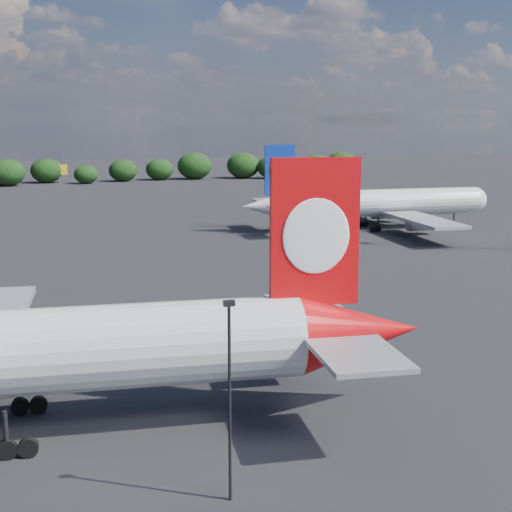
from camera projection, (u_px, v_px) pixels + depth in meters
name	position (u px, v px, depth m)	size (l,w,h in m)	color
ground	(34.00, 258.00, 98.81)	(500.00, 500.00, 0.00)	black
qantas_airliner	(4.00, 356.00, 42.37)	(50.97, 48.58, 16.63)	silver
china_southern_airliner	(374.00, 204.00, 123.92)	(45.50, 43.30, 14.84)	silver
apron_lamp_post	(230.00, 391.00, 34.93)	(0.55, 0.30, 10.41)	black
billboard_yellow	(59.00, 170.00, 215.12)	(5.00, 0.30, 5.50)	gold
horizon_treeline	(60.00, 171.00, 212.95)	(207.41, 15.82, 8.63)	black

